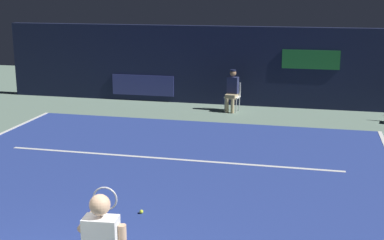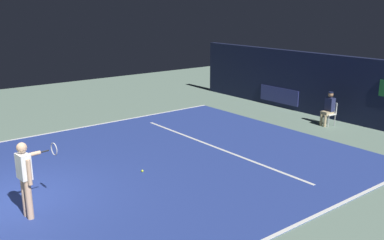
{
  "view_description": "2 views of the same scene",
  "coord_description": "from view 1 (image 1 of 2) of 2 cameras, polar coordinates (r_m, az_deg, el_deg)",
  "views": [
    {
      "loc": [
        3.15,
        -4.58,
        3.76
      ],
      "look_at": [
        0.63,
        6.19,
        1.04
      ],
      "focal_mm": 49.8,
      "sensor_mm": 36.0,
      "label": 1
    },
    {
      "loc": [
        10.04,
        -2.33,
        4.52
      ],
      "look_at": [
        -0.26,
        5.75,
        1.01
      ],
      "focal_mm": 40.2,
      "sensor_mm": 36.0,
      "label": 2
    }
  ],
  "objects": [
    {
      "name": "ground_plane",
      "position": [
        10.39,
        -5.48,
        -7.47
      ],
      "size": [
        29.93,
        29.93,
        0.0
      ],
      "primitive_type": "plane",
      "color": "slate"
    },
    {
      "name": "tennis_ball",
      "position": [
        9.32,
        -5.45,
        -9.75
      ],
      "size": [
        0.07,
        0.07,
        0.07
      ],
      "primitive_type": "sphere",
      "color": "#CCE033",
      "rests_on": "court_surface"
    },
    {
      "name": "court_surface",
      "position": [
        10.39,
        -5.48,
        -7.44
      ],
      "size": [
        9.98,
        11.15,
        0.01
      ],
      "primitive_type": "cube",
      "color": "navy",
      "rests_on": "ground"
    },
    {
      "name": "line_service",
      "position": [
        12.14,
        -2.56,
        -4.17
      ],
      "size": [
        7.79,
        0.1,
        0.01
      ],
      "primitive_type": "cube",
      "color": "white",
      "rests_on": "court_surface"
    },
    {
      "name": "line_judge_on_chair",
      "position": [
        16.8,
        4.33,
        3.22
      ],
      "size": [
        0.49,
        0.57,
        1.32
      ],
      "color": "white",
      "rests_on": "ground"
    },
    {
      "name": "back_wall",
      "position": [
        17.84,
        2.86,
        5.86
      ],
      "size": [
        14.96,
        0.33,
        2.6
      ],
      "color": "#141933",
      "rests_on": "ground"
    }
  ]
}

